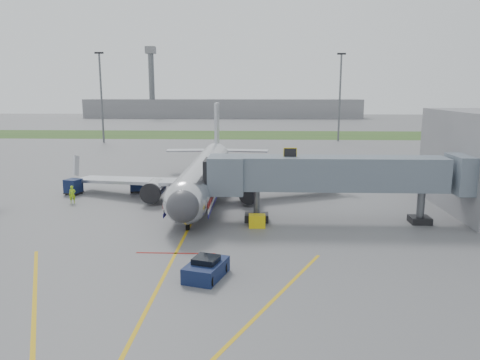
{
  "coord_description": "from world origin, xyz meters",
  "views": [
    {
      "loc": [
        6.2,
        -37.12,
        12.05
      ],
      "look_at": [
        4.31,
        8.59,
        3.2
      ],
      "focal_mm": 35.0,
      "sensor_mm": 36.0,
      "label": 1
    }
  ],
  "objects_px": {
    "airliner": "(205,173)",
    "ramp_worker": "(72,194)",
    "pushback_tug": "(206,269)",
    "belt_loader": "(181,195)"
  },
  "relations": [
    {
      "from": "belt_loader",
      "to": "ramp_worker",
      "type": "xyz_separation_m",
      "value": [
        -11.39,
        -2.59,
        0.48
      ]
    },
    {
      "from": "airliner",
      "to": "ramp_worker",
      "type": "xyz_separation_m",
      "value": [
        -13.9,
        -4.04,
        -1.69
      ]
    },
    {
      "from": "pushback_tug",
      "to": "ramp_worker",
      "type": "height_order",
      "value": "ramp_worker"
    },
    {
      "from": "ramp_worker",
      "to": "airliner",
      "type": "bearing_deg",
      "value": -2.64
    },
    {
      "from": "airliner",
      "to": "belt_loader",
      "type": "bearing_deg",
      "value": -149.9
    },
    {
      "from": "pushback_tug",
      "to": "ramp_worker",
      "type": "distance_m",
      "value": 25.8
    },
    {
      "from": "airliner",
      "to": "pushback_tug",
      "type": "relative_size",
      "value": 9.34
    },
    {
      "from": "pushback_tug",
      "to": "ramp_worker",
      "type": "relative_size",
      "value": 1.99
    },
    {
      "from": "ramp_worker",
      "to": "belt_loader",
      "type": "bearing_deg",
      "value": -6.06
    },
    {
      "from": "airliner",
      "to": "belt_loader",
      "type": "xyz_separation_m",
      "value": [
        -2.51,
        -1.46,
        -2.17
      ]
    }
  ]
}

